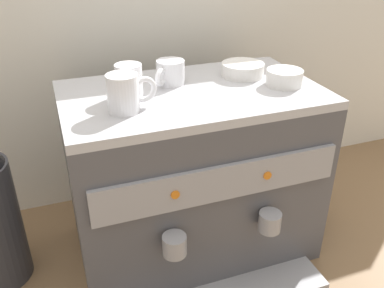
{
  "coord_description": "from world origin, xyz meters",
  "views": [
    {
      "loc": [
        -0.33,
        -0.92,
        0.86
      ],
      "look_at": [
        0.0,
        0.0,
        0.34
      ],
      "focal_mm": 38.97,
      "sensor_mm": 36.0,
      "label": 1
    }
  ],
  "objects_px": {
    "ceramic_cup_0": "(170,72)",
    "ceramic_bowl_0": "(284,78)",
    "espresso_machine": "(193,175)",
    "ceramic_cup_2": "(125,93)",
    "milk_pitcher": "(317,194)",
    "ceramic_bowl_1": "(243,70)",
    "ceramic_cup_1": "(128,82)"
  },
  "relations": [
    {
      "from": "ceramic_cup_0",
      "to": "ceramic_cup_1",
      "type": "xyz_separation_m",
      "value": [
        -0.12,
        -0.06,
        0.01
      ]
    },
    {
      "from": "ceramic_cup_2",
      "to": "ceramic_cup_1",
      "type": "bearing_deg",
      "value": 72.79
    },
    {
      "from": "ceramic_cup_2",
      "to": "ceramic_bowl_1",
      "type": "bearing_deg",
      "value": 20.11
    },
    {
      "from": "ceramic_cup_0",
      "to": "espresso_machine",
      "type": "bearing_deg",
      "value": -60.96
    },
    {
      "from": "ceramic_cup_1",
      "to": "ceramic_bowl_0",
      "type": "distance_m",
      "value": 0.39
    },
    {
      "from": "ceramic_bowl_1",
      "to": "ceramic_bowl_0",
      "type": "bearing_deg",
      "value": -57.05
    },
    {
      "from": "ceramic_cup_2",
      "to": "ceramic_bowl_0",
      "type": "bearing_deg",
      "value": 3.29
    },
    {
      "from": "espresso_machine",
      "to": "ceramic_cup_2",
      "type": "distance_m",
      "value": 0.35
    },
    {
      "from": "ceramic_cup_0",
      "to": "ceramic_bowl_0",
      "type": "distance_m",
      "value": 0.29
    },
    {
      "from": "ceramic_cup_0",
      "to": "milk_pitcher",
      "type": "distance_m",
      "value": 0.65
    },
    {
      "from": "ceramic_cup_2",
      "to": "milk_pitcher",
      "type": "relative_size",
      "value": 0.76
    },
    {
      "from": "ceramic_bowl_0",
      "to": "ceramic_cup_0",
      "type": "bearing_deg",
      "value": 158.15
    },
    {
      "from": "milk_pitcher",
      "to": "ceramic_cup_0",
      "type": "bearing_deg",
      "value": 171.49
    },
    {
      "from": "milk_pitcher",
      "to": "ceramic_bowl_0",
      "type": "bearing_deg",
      "value": -168.82
    },
    {
      "from": "ceramic_cup_1",
      "to": "ceramic_cup_2",
      "type": "xyz_separation_m",
      "value": [
        -0.02,
        -0.08,
        0.0
      ]
    },
    {
      "from": "espresso_machine",
      "to": "ceramic_bowl_1",
      "type": "bearing_deg",
      "value": 20.34
    },
    {
      "from": "ceramic_cup_1",
      "to": "espresso_machine",
      "type": "bearing_deg",
      "value": -3.78
    },
    {
      "from": "ceramic_bowl_1",
      "to": "espresso_machine",
      "type": "bearing_deg",
      "value": -159.66
    },
    {
      "from": "ceramic_cup_0",
      "to": "ceramic_bowl_1",
      "type": "height_order",
      "value": "ceramic_cup_0"
    },
    {
      "from": "espresso_machine",
      "to": "ceramic_cup_2",
      "type": "xyz_separation_m",
      "value": [
        -0.18,
        -0.07,
        0.29
      ]
    },
    {
      "from": "ceramic_bowl_0",
      "to": "ceramic_bowl_1",
      "type": "relative_size",
      "value": 0.81
    },
    {
      "from": "ceramic_bowl_0",
      "to": "espresso_machine",
      "type": "bearing_deg",
      "value": 169.97
    },
    {
      "from": "ceramic_cup_0",
      "to": "ceramic_bowl_1",
      "type": "bearing_deg",
      "value": -1.56
    },
    {
      "from": "ceramic_cup_2",
      "to": "ceramic_bowl_1",
      "type": "height_order",
      "value": "ceramic_cup_2"
    },
    {
      "from": "ceramic_cup_1",
      "to": "milk_pitcher",
      "type": "distance_m",
      "value": 0.74
    },
    {
      "from": "espresso_machine",
      "to": "ceramic_cup_1",
      "type": "relative_size",
      "value": 6.6
    },
    {
      "from": "espresso_machine",
      "to": "ceramic_bowl_1",
      "type": "xyz_separation_m",
      "value": [
        0.17,
        0.06,
        0.26
      ]
    },
    {
      "from": "ceramic_cup_0",
      "to": "milk_pitcher",
      "type": "height_order",
      "value": "ceramic_cup_0"
    },
    {
      "from": "ceramic_cup_0",
      "to": "ceramic_bowl_1",
      "type": "distance_m",
      "value": 0.2
    },
    {
      "from": "ceramic_bowl_0",
      "to": "milk_pitcher",
      "type": "relative_size",
      "value": 0.61
    },
    {
      "from": "milk_pitcher",
      "to": "ceramic_bowl_1",
      "type": "bearing_deg",
      "value": 166.25
    },
    {
      "from": "ceramic_cup_1",
      "to": "ceramic_bowl_1",
      "type": "relative_size",
      "value": 0.85
    }
  ]
}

